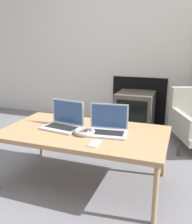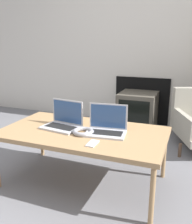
# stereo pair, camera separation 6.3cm
# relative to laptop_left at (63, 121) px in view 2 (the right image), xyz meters

# --- Properties ---
(ground_plane) EXTENTS (14.00, 14.00, 0.00)m
(ground_plane) POSITION_rel_laptop_left_xyz_m (0.20, -0.26, -0.53)
(ground_plane) COLOR slate
(wall_back) EXTENTS (7.00, 0.08, 2.60)m
(wall_back) POSITION_rel_laptop_left_xyz_m (0.20, 1.88, 0.76)
(wall_back) COLOR beige
(wall_back) RESTS_ON ground_plane
(table) EXTENTS (1.36, 0.75, 0.48)m
(table) POSITION_rel_laptop_left_xyz_m (0.20, -0.03, -0.08)
(table) COLOR #9E7A51
(table) RESTS_ON ground_plane
(laptop_left) EXTENTS (0.35, 0.26, 0.23)m
(laptop_left) POSITION_rel_laptop_left_xyz_m (0.00, 0.00, 0.00)
(laptop_left) COLOR #B2B2B7
(laptop_left) RESTS_ON table
(laptop_right) EXTENTS (0.34, 0.25, 0.23)m
(laptop_right) POSITION_rel_laptop_left_xyz_m (0.40, 0.00, 0.00)
(laptop_right) COLOR #B2B2B7
(laptop_right) RESTS_ON table
(headphones) EXTENTS (0.17, 0.17, 0.04)m
(headphones) POSITION_rel_laptop_left_xyz_m (0.23, -0.09, -0.03)
(headphones) COLOR gray
(headphones) RESTS_ON table
(phone) EXTENTS (0.06, 0.13, 0.01)m
(phone) POSITION_rel_laptop_left_xyz_m (0.38, -0.26, -0.05)
(phone) COLOR silver
(phone) RESTS_ON table
(tv) EXTENTS (0.50, 0.52, 0.51)m
(tv) POSITION_rel_laptop_left_xyz_m (0.32, 1.57, -0.27)
(tv) COLOR #4C473D
(tv) RESTS_ON ground_plane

